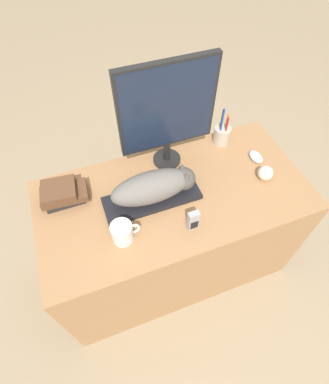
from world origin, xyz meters
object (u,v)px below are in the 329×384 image
at_px(cat, 156,186).
at_px(monitor, 167,110).
at_px(keyboard, 152,198).
at_px(pen_cup, 222,135).
at_px(book_stack, 63,194).
at_px(coffee_mug, 123,232).
at_px(computer_mouse, 256,157).
at_px(phone, 193,221).
at_px(baseball, 265,173).

height_order(cat, monitor, monitor).
distance_m(keyboard, pen_cup, 0.53).
bearing_deg(keyboard, book_stack, 159.79).
relative_size(pen_cup, book_stack, 1.04).
distance_m(cat, monitor, 0.33).
bearing_deg(keyboard, coffee_mug, -140.21).
bearing_deg(computer_mouse, coffee_mug, -164.84).
distance_m(coffee_mug, book_stack, 0.35).
distance_m(monitor, pen_cup, 0.42).
xyz_separation_m(monitor, coffee_mug, (-0.33, -0.36, -0.27)).
bearing_deg(monitor, pen_cup, 5.19).
bearing_deg(phone, baseball, 16.70).
height_order(phone, book_stack, phone).
height_order(baseball, book_stack, book_stack).
height_order(monitor, baseball, monitor).
bearing_deg(baseball, cat, 172.77).
height_order(computer_mouse, baseball, baseball).
distance_m(baseball, phone, 0.46).
xyz_separation_m(keyboard, baseball, (0.56, -0.07, 0.03)).
distance_m(cat, book_stack, 0.43).
xyz_separation_m(coffee_mug, book_stack, (-0.20, 0.29, 0.00)).
distance_m(monitor, phone, 0.49).
distance_m(monitor, coffee_mug, 0.56).
bearing_deg(cat, keyboard, 180.00).
distance_m(pen_cup, baseball, 0.32).
relative_size(monitor, baseball, 7.34).
bearing_deg(baseball, monitor, 145.72).
xyz_separation_m(cat, computer_mouse, (0.57, 0.06, -0.08)).
distance_m(cat, pen_cup, 0.51).
xyz_separation_m(cat, monitor, (0.13, 0.21, 0.22)).
height_order(pen_cup, phone, pen_cup).
relative_size(keyboard, coffee_mug, 3.61).
xyz_separation_m(keyboard, coffee_mug, (-0.18, -0.15, 0.04)).
bearing_deg(coffee_mug, phone, -10.05).
relative_size(computer_mouse, baseball, 1.23).
bearing_deg(keyboard, computer_mouse, 5.80).
relative_size(monitor, pen_cup, 2.41).
height_order(keyboard, coffee_mug, coffee_mug).
xyz_separation_m(keyboard, phone, (0.12, -0.20, 0.04)).
distance_m(keyboard, phone, 0.24).
relative_size(cat, baseball, 5.32).
height_order(computer_mouse, coffee_mug, coffee_mug).
bearing_deg(keyboard, phone, -59.52).
bearing_deg(baseball, book_stack, 167.52).
bearing_deg(monitor, baseball, -34.28).
relative_size(coffee_mug, phone, 1.18).
xyz_separation_m(computer_mouse, phone, (-0.47, -0.26, 0.04)).
distance_m(computer_mouse, book_stack, 0.97).
height_order(computer_mouse, phone, phone).
bearing_deg(keyboard, cat, -0.00).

